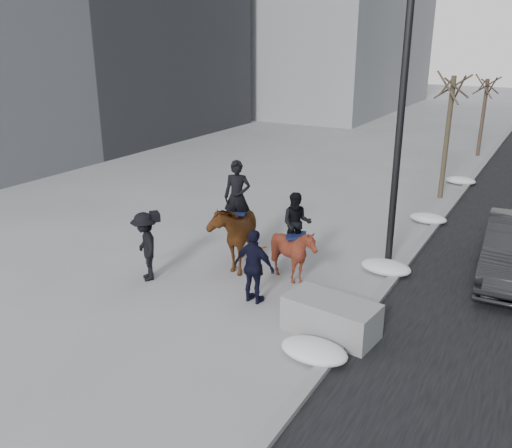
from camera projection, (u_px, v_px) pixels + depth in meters
The scene contains 11 objects.
ground at pixel (230, 299), 12.65m from camera, with size 120.00×120.00×0.00m, color gray.
curb at pixel (451, 205), 19.39m from camera, with size 0.25×90.00×0.12m, color gray.
planter at pixel (331, 317), 11.09m from camera, with size 1.89×0.95×0.76m, color gray.
tree_near at pixel (448, 132), 19.66m from camera, with size 1.20×1.20×4.96m, color #3C3123, non-canonical shape.
tree_far at pixel (483, 114), 26.83m from camera, with size 1.20×1.20×4.20m, color #372821, non-canonical shape.
mounted_left at pixel (235, 227), 14.25m from camera, with size 1.68×2.38×2.81m.
mounted_right at pixel (294, 247), 13.33m from camera, with size 1.63×1.70×2.25m.
feeder at pixel (254, 267), 12.26m from camera, with size 1.05×0.88×1.75m.
camera_crew at pixel (145, 246), 13.42m from camera, with size 1.29×1.22×1.75m.
lamppost at pixel (406, 72), 12.91m from camera, with size 0.25×1.39×9.09m.
snow_piles at pixel (405, 245), 15.44m from camera, with size 1.34×15.44×0.34m.
Camera 1 is at (6.19, -9.53, 5.87)m, focal length 38.00 mm.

